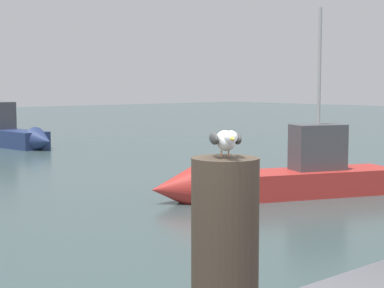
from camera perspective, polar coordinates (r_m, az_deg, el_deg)
mooring_post at (r=3.22m, az=2.99°, el=-10.20°), size 0.34×0.34×1.01m
seagull at (r=3.10m, az=3.06°, el=0.39°), size 0.26×0.35×0.14m
boat_navy at (r=25.98m, az=-16.07°, el=0.94°), size 1.51×5.46×1.88m
boat_red at (r=13.92m, az=7.21°, el=-3.11°), size 5.61×3.16×4.35m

